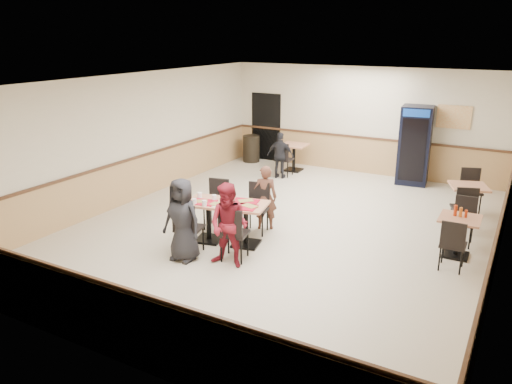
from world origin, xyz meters
The scene contains 20 objects.
ground centered at (0.00, 0.00, 0.00)m, with size 10.00×10.00×0.00m, color beige.
room_shell centered at (1.78, 2.55, 0.58)m, with size 10.00×10.00×10.00m.
main_table centered at (-0.64, -1.24, 0.54)m, with size 1.65×1.06×0.82m.
main_chairs centered at (-0.69, -1.25, 0.52)m, with size 1.69×2.03×1.03m.
diner_woman_left centered at (-0.92, -2.24, 0.75)m, with size 0.73×0.48×1.50m, color black.
diner_woman_right centered at (-0.07, -2.06, 0.74)m, with size 0.72×0.56×1.49m, color maroon.
diner_man_opposite centered at (-0.35, -0.23, 0.67)m, with size 0.49×0.32×1.34m, color brown.
lone_diner centered at (-1.76, 3.31, 0.64)m, with size 0.75×0.31×1.28m, color black.
tabletop_clutter centered at (-0.62, -1.30, 0.84)m, with size 1.36×0.87×0.12m.
side_table_near centered at (3.32, 0.26, 0.49)m, with size 0.70×0.70×0.74m.
side_table_near_chair_south centered at (3.32, -0.33, 0.47)m, with size 0.44×0.44×0.94m, color black, non-canonical shape.
side_table_near_chair_north centered at (3.32, 0.86, 0.47)m, with size 0.44×0.44×0.94m, color black, non-canonical shape.
side_table_far centered at (3.21, 2.26, 0.53)m, with size 0.94×0.94×0.79m.
side_table_far_chair_south centered at (3.21, 1.63, 0.50)m, with size 0.46×0.46×1.00m, color black, non-canonical shape.
side_table_far_chair_north centered at (3.21, 2.89, 0.50)m, with size 0.46×0.46×1.00m, color black, non-canonical shape.
condiment_caddy centered at (3.28, 0.31, 0.83)m, with size 0.23×0.06×0.20m.
back_table centered at (-1.76, 4.20, 0.52)m, with size 0.76×0.76×0.79m.
back_table_chair_lone centered at (-1.76, 3.57, 0.50)m, with size 0.46×0.46×1.00m, color black, non-canonical shape.
pepsi_cooler centered at (1.56, 4.59, 1.04)m, with size 0.86×0.87×2.07m.
trash_bin centered at (-3.39, 4.55, 0.41)m, with size 0.52×0.52×0.82m, color black.
Camera 1 is at (4.17, -8.75, 3.87)m, focal length 35.00 mm.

